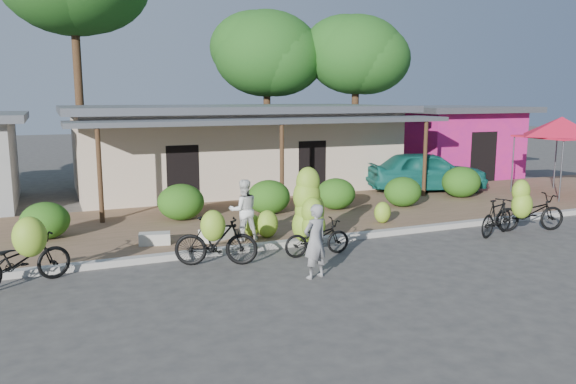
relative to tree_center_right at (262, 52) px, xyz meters
name	(u,v)px	position (x,y,z in m)	size (l,w,h in m)	color
ground	(384,261)	(-3.31, -16.61, -5.93)	(100.00, 100.00, 0.00)	#3E3B39
sidewalk	(296,216)	(-3.31, -11.61, -5.87)	(60.00, 6.00, 0.12)	#89634A
curb	(342,237)	(-3.31, -14.61, -5.85)	(60.00, 0.25, 0.15)	#A8A399
shop_main	(236,147)	(-3.31, -5.68, -4.21)	(13.00, 8.50, 3.35)	beige
shop_pink	(447,140)	(7.19, -5.62, -4.26)	(6.00, 6.00, 3.25)	#D4206D
tree_center_right	(262,52)	(0.00, 0.00, 0.00)	(5.45, 5.35, 7.97)	#46331C
tree_near_right	(352,53)	(4.00, -2.00, -0.08)	(5.01, 4.87, 7.71)	#46331C
hedge_0	(45,221)	(-10.40, -11.91, -5.34)	(1.21, 1.09, 0.94)	#1E5112
hedge_1	(181,202)	(-6.74, -11.04, -5.28)	(1.36, 1.23, 1.06)	#1E5112
hedge_2	(269,197)	(-4.06, -11.25, -5.28)	(1.35, 1.21, 1.05)	#1E5112
hedge_3	(336,194)	(-1.81, -11.42, -5.31)	(1.28, 1.16, 1.00)	#1E5112
hedge_4	(403,192)	(0.43, -11.87, -5.32)	(1.25, 1.13, 0.98)	#1E5112
hedge_5	(461,182)	(3.35, -11.26, -5.26)	(1.42, 1.28, 1.11)	#1E5112
red_canopy	(561,127)	(7.01, -12.18, -3.32)	(3.50, 3.50, 2.86)	#59595E
bike_far_left	(21,257)	(-10.84, -15.35, -5.32)	(2.13, 1.57, 1.50)	black
bike_left	(216,239)	(-6.96, -15.52, -5.31)	(1.90, 1.40, 1.38)	black
bike_center	(311,218)	(-4.53, -15.29, -5.09)	(1.65, 1.17, 2.04)	black
bike_right	(504,212)	(0.83, -15.94, -5.27)	(1.73, 1.36, 1.59)	black
bike_far_right	(530,212)	(1.98, -15.73, -5.41)	(2.10, 1.21, 1.04)	black
loose_banana_a	(267,224)	(-5.17, -14.01, -5.45)	(0.57, 0.49, 0.72)	#86C531
loose_banana_b	(252,225)	(-5.47, -13.69, -5.52)	(0.46, 0.39, 0.58)	#86C531
loose_banana_c	(382,212)	(-1.53, -13.73, -5.50)	(0.49, 0.42, 0.62)	#86C531
sack_near	(216,234)	(-6.44, -13.70, -5.66)	(0.85, 0.40, 0.30)	beige
sack_far	(155,239)	(-7.95, -13.54, -5.67)	(0.75, 0.38, 0.28)	beige
vendor	(315,241)	(-5.31, -17.09, -5.15)	(0.57, 0.37, 1.55)	gray
bystander	(244,210)	(-5.81, -14.01, -5.04)	(0.75, 0.59, 1.55)	silver
teal_van	(427,171)	(3.03, -9.66, -5.04)	(1.82, 4.52, 1.54)	#16665C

